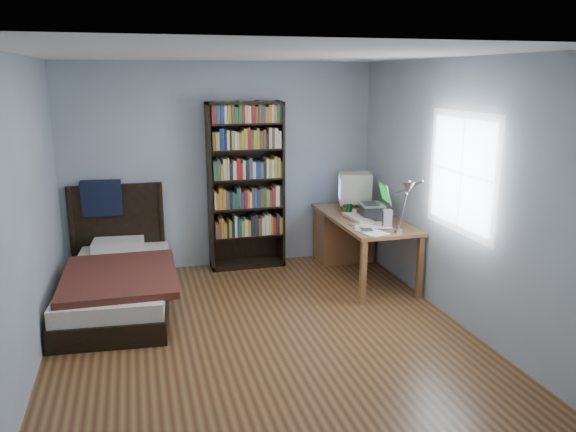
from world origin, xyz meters
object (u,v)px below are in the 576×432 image
object	(u,v)px
laptop	(373,208)
bookshelf	(246,186)
soda_can	(349,208)
bed	(118,280)
desk	(348,232)
desk_lamp	(407,192)
keyboard	(358,218)
crt_monitor	(354,188)
speaker	(387,218)

from	to	relation	value
laptop	bookshelf	world-z (taller)	bookshelf
soda_can	bed	xyz separation A→B (m)	(-2.69, -0.30, -0.53)
desk	desk_lamp	bearing A→B (deg)	-91.48
bed	desk_lamp	bearing A→B (deg)	-20.81
laptop	soda_can	distance (m)	0.35
laptop	desk	bearing A→B (deg)	98.25
keyboard	soda_can	bearing A→B (deg)	82.95
laptop	soda_can	xyz separation A→B (m)	(-0.17, 0.30, -0.06)
keyboard	bookshelf	distance (m)	1.43
desk	desk_lamp	distance (m)	1.78
bookshelf	soda_can	bearing A→B (deg)	-23.85
desk	desk_lamp	world-z (taller)	desk_lamp
crt_monitor	speaker	bearing A→B (deg)	-88.68
laptop	desk_lamp	distance (m)	1.12
desk_lamp	keyboard	distance (m)	1.14
keyboard	bed	bearing A→B (deg)	174.94
soda_can	desk	bearing A→B (deg)	67.87
desk_lamp	soda_can	size ratio (longest dim) A/B	5.46
laptop	desk_lamp	size ratio (longest dim) A/B	0.64
desk_lamp	bed	world-z (taller)	desk_lamp
keyboard	bookshelf	world-z (taller)	bookshelf
desk_lamp	speaker	xyz separation A→B (m)	(0.12, 0.64, -0.42)
bookshelf	crt_monitor	bearing A→B (deg)	-12.02
bed	soda_can	bearing A→B (deg)	6.32
laptop	bed	world-z (taller)	bed
desk	speaker	world-z (taller)	speaker
desk_lamp	speaker	size ratio (longest dim) A/B	3.40
desk	keyboard	world-z (taller)	keyboard
keyboard	speaker	xyz separation A→B (m)	(0.19, -0.38, 0.08)
desk_lamp	speaker	distance (m)	0.78
speaker	bed	distance (m)	2.94
speaker	soda_can	distance (m)	0.72
crt_monitor	bed	world-z (taller)	crt_monitor
laptop	soda_can	bearing A→B (deg)	119.99
soda_can	bed	world-z (taller)	bed
laptop	speaker	xyz separation A→B (m)	(-0.00, -0.40, -0.02)
speaker	keyboard	bearing A→B (deg)	133.90
crt_monitor	keyboard	bearing A→B (deg)	-106.46
laptop	speaker	bearing A→B (deg)	-90.51
keyboard	crt_monitor	bearing A→B (deg)	69.01
desk_lamp	soda_can	distance (m)	1.42
laptop	keyboard	world-z (taller)	laptop
keyboard	bed	size ratio (longest dim) A/B	0.22
crt_monitor	bookshelf	world-z (taller)	bookshelf
crt_monitor	desk_lamp	xyz separation A→B (m)	(-0.09, -1.57, 0.26)
bookshelf	bed	distance (m)	1.90
bookshelf	desk_lamp	bearing A→B (deg)	-56.89
laptop	soda_can	size ratio (longest dim) A/B	3.50
desk_lamp	keyboard	size ratio (longest dim) A/B	1.34
soda_can	bookshelf	world-z (taller)	bookshelf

